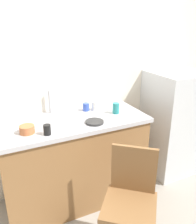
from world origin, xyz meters
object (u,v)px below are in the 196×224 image
refrigerator (174,123)px  cup_white (95,106)px  cup_blue (86,107)px  cup_teal (116,108)px  cup_black (47,130)px  terracotta_bowl (27,129)px  chair (131,198)px  hotplate (95,122)px

refrigerator → cup_white: (-1.00, 0.12, 0.34)m
refrigerator → cup_blue: refrigerator is taller
cup_teal → cup_black: bearing=-166.9°
refrigerator → cup_blue: bearing=172.5°
terracotta_bowl → cup_black: (0.14, -0.10, 0.01)m
cup_white → cup_teal: size_ratio=0.84×
cup_black → chair: bearing=-48.5°
hotplate → cup_teal: cup_teal is taller
refrigerator → terracotta_bowl: size_ratio=9.85×
hotplate → cup_blue: size_ratio=2.16×
hotplate → cup_teal: 0.33m
chair → cup_white: bearing=122.9°
refrigerator → cup_teal: (-0.85, -0.06, 0.34)m
terracotta_bowl → cup_teal: cup_teal is taller
cup_teal → chair: bearing=-110.2°
refrigerator → cup_black: (-1.60, -0.23, 0.33)m
chair → cup_black: (-0.48, 0.55, 0.46)m
refrigerator → cup_black: 1.65m
hotplate → chair: bearing=-86.9°
chair → terracotta_bowl: (-0.63, 0.65, 0.45)m
refrigerator → cup_teal: refrigerator is taller
chair → cup_black: 0.86m
terracotta_bowl → cup_black: size_ratio=1.45×
chair → cup_blue: size_ratio=11.31×
cup_white → cup_teal: cup_teal is taller
refrigerator → hotplate: (-1.15, -0.18, 0.30)m
terracotta_bowl → cup_white: (0.74, 0.25, 0.01)m
cup_white → cup_teal: bearing=-50.2°
terracotta_bowl → cup_blue: cup_blue is taller
cup_teal → cup_blue: bearing=140.2°
cup_white → hotplate: bearing=-115.9°
refrigerator → cup_white: 1.06m
cup_blue → cup_black: 0.63m
refrigerator → chair: 1.36m
chair → hotplate: size_ratio=5.24×
chair → terracotta_bowl: bearing=174.3°
refrigerator → cup_white: size_ratio=13.82×
chair → refrigerator: bearing=75.1°
chair → cup_white: 1.02m
chair → cup_blue: (0.02, 0.92, 0.45)m
refrigerator → terracotta_bowl: refrigerator is taller
cup_white → cup_black: size_ratio=1.03×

